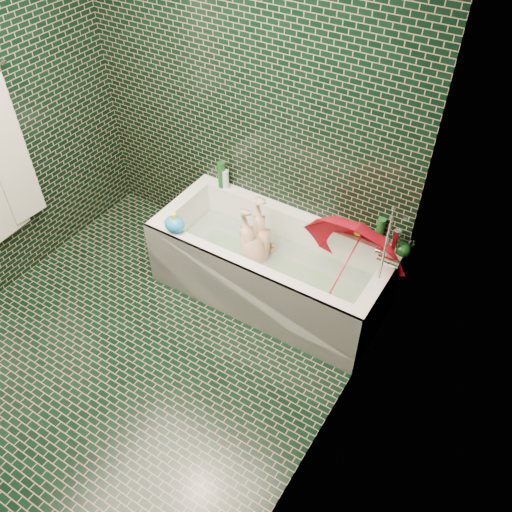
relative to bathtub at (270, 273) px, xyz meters
The scene contains 18 objects.
floor 1.12m from the bathtub, 114.07° to the right, with size 2.80×2.80×0.00m, color black.
wall_back 1.20m from the bathtub, 138.90° to the left, with size 2.80×2.80×0.00m, color black.
wall_right 1.68m from the bathtub, 49.85° to the right, with size 2.80×2.80×0.00m, color black.
bathtub is the anchor object (origin of this frame).
bath_mat 0.06m from the bathtub, 90.00° to the left, with size 1.35×0.47×0.01m, color #4EC928.
water 0.09m from the bathtub, 90.00° to the left, with size 1.48×0.53×0.00m, color silver.
faucet 0.99m from the bathtub, ahead, with size 0.18×0.19×0.55m.
child 0.14m from the bathtub, behind, with size 0.33×0.22×0.91m, color #DEA88B.
umbrella 0.64m from the bathtub, ahead, with size 0.70×0.70×0.62m, color red.
soap_bottle_a 0.83m from the bathtub, 26.21° to the left, with size 0.10×0.10×0.25m, color white.
soap_bottle_b 0.93m from the bathtub, 22.93° to the left, with size 0.08×0.08×0.18m, color #4A1D6C.
soap_bottle_c 0.92m from the bathtub, 21.31° to the left, with size 0.13×0.13×0.17m, color #14481A.
bottle_right_tall 0.86m from the bathtub, 29.15° to the left, with size 0.06×0.06×0.20m, color #14481A.
bottle_right_pump 0.95m from the bathtub, 22.70° to the left, with size 0.05×0.05×0.19m, color silver.
bottle_left_tall 0.84m from the bathtub, 152.69° to the left, with size 0.06×0.06×0.22m, color #14481A.
bottle_left_short 0.80m from the bathtub, 151.21° to the left, with size 0.05×0.05×0.15m, color white.
rubber_duck 0.72m from the bathtub, 34.35° to the left, with size 0.10×0.07×0.09m.
bath_toy 0.79m from the bathtub, 154.69° to the right, with size 0.17×0.14×0.15m.
Camera 1 is at (1.86, -1.45, 3.04)m, focal length 38.00 mm.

